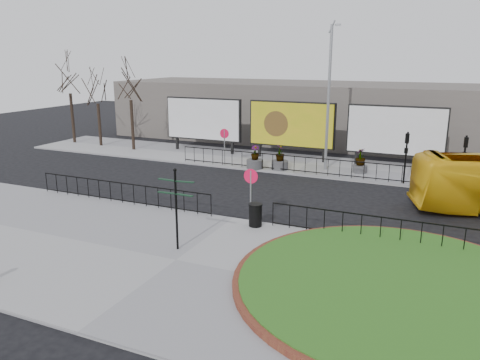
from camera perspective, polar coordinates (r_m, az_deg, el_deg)
The scene contains 25 objects.
ground at distance 21.43m, azimuth -0.77°, elevation -4.90°, with size 90.00×90.00×0.00m, color black.
pavement_near at distance 17.33m, azimuth -7.79°, elevation -9.79°, with size 30.00×10.00×0.12m, color gray.
pavement_far at distance 32.28m, azimuth 8.17°, elevation 1.85°, with size 44.00×6.00×0.12m, color gray.
brick_edge at distance 15.98m, azimuth 18.44°, elevation -12.10°, with size 10.40×10.40×0.18m, color brown.
grass_lawn at distance 15.97m, azimuth 18.45°, elevation -12.03°, with size 10.00×10.00×0.22m, color #245215.
railing_near_left at distance 24.01m, azimuth -14.21°, elevation -1.50°, with size 10.00×0.10×1.10m, color black, non-canonical shape.
railing_near_right at distance 19.28m, azimuth 16.76°, elevation -5.75°, with size 9.00×0.10×1.10m, color black, non-canonical shape.
railing_far at distance 29.35m, azimuth 8.63°, elevation 1.74°, with size 18.00×0.10×1.10m, color black, non-canonical shape.
speed_sign_far at distance 31.27m, azimuth -1.91°, elevation 5.04°, with size 0.64×0.07×2.47m.
speed_sign_near at distance 20.13m, azimuth 1.33°, elevation -0.51°, with size 0.64×0.07×2.47m.
billboard_left at distance 35.89m, azimuth -4.49°, elevation 7.38°, with size 6.20×0.31×4.10m.
billboard_mid at distance 33.16m, azimuth 6.29°, elevation 6.72°, with size 6.20×0.31×4.10m.
billboard_right at distance 31.77m, azimuth 18.45°, elevation 5.69°, with size 6.20×0.31×4.10m.
lamp_post at distance 30.22m, azimuth 10.76°, elevation 10.01°, with size 0.74×0.18×9.23m.
signal_pole_a at distance 28.20m, azimuth 19.61°, elevation 3.48°, with size 0.22×0.26×3.00m.
signal_pole_b at distance 28.15m, azimuth 25.69°, elevation 2.84°, with size 0.22×0.26×3.00m.
tree_left at distance 37.50m, azimuth -13.13°, elevation 8.94°, with size 2.00×2.00×7.00m, color #2D2119, non-canonical shape.
tree_mid at distance 39.96m, azimuth -16.90°, elevation 8.45°, with size 2.00×2.00×6.20m, color #2D2119, non-canonical shape.
tree_far at distance 42.05m, azimuth -19.94°, elevation 9.39°, with size 2.00×2.00×7.50m, color #2D2119, non-canonical shape.
building_backdrop at distance 41.46m, azimuth 12.15°, elevation 7.97°, with size 40.00×10.00×5.00m, color #5A554F.
fingerpost_sign at distance 17.56m, azimuth -7.81°, elevation -2.55°, with size 1.49×0.26×3.17m.
litter_bin at distance 20.22m, azimuth 1.89°, elevation -4.26°, with size 0.61×0.61×1.01m.
planter_a at distance 30.64m, azimuth 1.83°, elevation 2.36°, with size 1.10×1.10×1.51m.
planter_b at distance 30.42m, azimuth 4.88°, elevation 2.36°, with size 1.08×1.08×1.61m.
planter_c at distance 30.39m, azimuth 14.44°, elevation 2.07°, with size 0.90×0.90×1.57m.
Camera 1 is at (8.45, -18.31, 7.25)m, focal length 35.00 mm.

